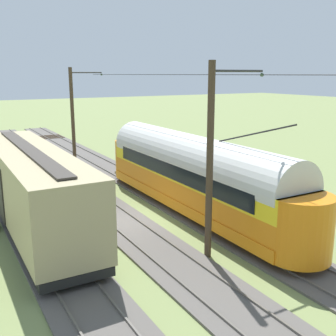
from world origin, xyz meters
TOP-DOWN VIEW (x-y plane):
  - ground_plane at (0.00, 0.00)m, footprint 220.00×220.00m
  - track_streetcar_siding at (-4.05, -0.31)m, footprint 2.80×80.00m
  - track_adjacent_siding at (0.00, -0.31)m, footprint 2.80×80.00m
  - track_third_siding at (4.05, -0.31)m, footprint 2.80×80.00m
  - vintage_streetcar at (-4.05, 0.44)m, footprint 2.65×17.76m
  - coach_adjacent at (4.06, -1.48)m, footprint 2.96×14.46m
  - catenary_pole_foreground at (-1.61, -12.97)m, footprint 2.73×0.28m
  - catenary_pole_mid_near at (-1.61, 5.48)m, footprint 2.73×0.28m
  - switch_stand at (-5.62, -10.58)m, footprint 0.50×0.30m
  - track_end_bumper at (0.00, -14.57)m, footprint 1.80×0.60m

SIDE VIEW (x-z plane):
  - ground_plane at x=0.00m, z-range 0.00..0.00m
  - track_streetcar_siding at x=-4.05m, z-range -0.04..0.14m
  - track_adjacent_siding at x=0.00m, z-range -0.04..0.14m
  - track_third_siding at x=4.05m, z-range -0.04..0.14m
  - track_end_bumper at x=0.00m, z-range 0.00..0.80m
  - switch_stand at x=-5.62m, z-range 0.08..1.32m
  - coach_adjacent at x=4.06m, z-range 0.24..4.09m
  - vintage_streetcar at x=-4.05m, z-range -0.47..5.00m
  - catenary_pole_foreground at x=-1.61m, z-range 0.16..8.16m
  - catenary_pole_mid_near at x=-1.61m, z-range 0.16..8.16m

